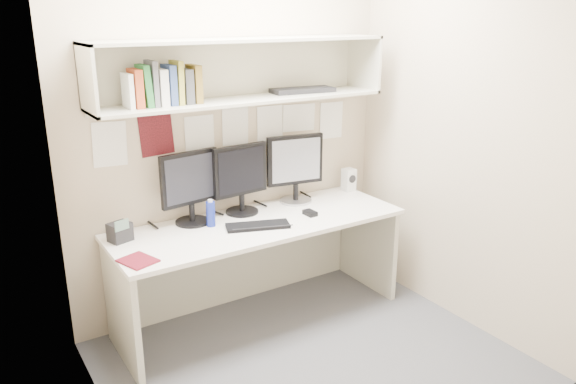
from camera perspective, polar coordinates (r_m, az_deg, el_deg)
floor at (r=3.65m, az=2.45°, el=-16.88°), size 2.40×2.00×0.01m
wall_back at (r=3.94m, az=-5.67°, el=6.35°), size 2.40×0.02×2.60m
wall_front at (r=2.39m, az=16.67°, el=-1.90°), size 2.40×0.02×2.60m
wall_left at (r=2.63m, az=-19.19°, el=-0.40°), size 0.02×2.00×2.60m
wall_right at (r=3.90m, az=17.42°, el=5.51°), size 0.02×2.00×2.60m
desk at (r=3.94m, az=-2.92°, el=-7.92°), size 2.00×0.70×0.73m
overhead_hutch at (r=3.76m, az=-4.87°, el=12.29°), size 2.00×0.38×0.40m
pinned_papers at (r=3.95m, az=-5.60°, el=5.62°), size 1.92×0.01×0.48m
monitor_left at (r=3.74m, az=-9.92°, el=0.72°), size 0.42×0.23×0.49m
monitor_center at (r=3.89m, az=-4.84°, el=1.58°), size 0.42×0.23×0.48m
monitor_right at (r=4.11m, az=0.73°, el=2.63°), size 0.43×0.24×0.50m
keyboard at (r=3.69m, az=-3.08°, el=-3.45°), size 0.44×0.28×0.02m
mouse at (r=3.90m, az=2.25°, el=-2.15°), size 0.07×0.11×0.03m
speaker at (r=4.44m, az=6.19°, el=1.25°), size 0.09×0.09×0.18m
blue_bottle at (r=3.72m, az=-7.86°, el=-2.18°), size 0.06×0.06×0.18m
maroon_notebook at (r=3.31m, az=-15.00°, el=-6.76°), size 0.22×0.24×0.01m
desk_phone at (r=3.60m, az=-16.71°, el=-3.89°), size 0.15×0.15×0.15m
book_stack at (r=3.50m, az=-12.58°, el=10.49°), size 0.45×0.17×0.27m
hutch_tray at (r=3.99m, az=1.50°, el=10.30°), size 0.46×0.22×0.03m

